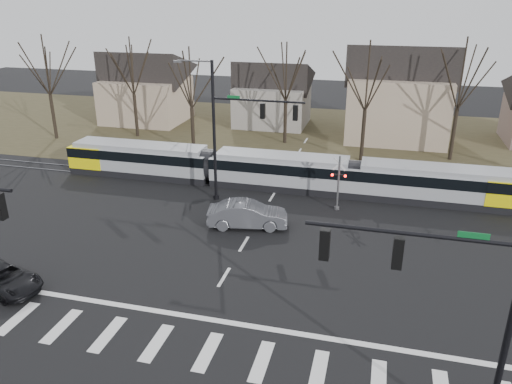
% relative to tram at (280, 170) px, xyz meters
% --- Properties ---
extents(ground, '(140.00, 140.00, 0.00)m').
position_rel_tram_xyz_m(ground, '(-0.11, -16.00, -1.49)').
color(ground, black).
extents(grass_verge, '(140.00, 28.00, 0.01)m').
position_rel_tram_xyz_m(grass_verge, '(-0.11, 16.00, -1.48)').
color(grass_verge, '#38331E').
rests_on(grass_verge, ground).
extents(crosswalk, '(27.00, 2.60, 0.01)m').
position_rel_tram_xyz_m(crosswalk, '(-0.11, -20.00, -1.48)').
color(crosswalk, silver).
rests_on(crosswalk, ground).
extents(stop_line, '(28.00, 0.35, 0.01)m').
position_rel_tram_xyz_m(stop_line, '(-0.11, -17.80, -1.48)').
color(stop_line, silver).
rests_on(stop_line, ground).
extents(lane_dashes, '(0.18, 30.00, 0.01)m').
position_rel_tram_xyz_m(lane_dashes, '(-0.11, -0.00, -1.48)').
color(lane_dashes, silver).
rests_on(lane_dashes, ground).
extents(rail_pair, '(90.00, 1.52, 0.06)m').
position_rel_tram_xyz_m(rail_pair, '(-0.11, -0.20, -1.46)').
color(rail_pair, '#59595E').
rests_on(rail_pair, ground).
extents(tram, '(35.97, 2.67, 2.73)m').
position_rel_tram_xyz_m(tram, '(0.00, 0.00, 0.00)').
color(tram, gray).
rests_on(tram, ground).
extents(sedan, '(3.89, 5.95, 1.72)m').
position_rel_tram_xyz_m(sedan, '(-0.55, -7.53, -0.62)').
color(sedan, '#4E4F55').
rests_on(sedan, ground).
extents(suv, '(4.39, 5.62, 1.27)m').
position_rel_tram_xyz_m(suv, '(-10.89, -17.96, -0.85)').
color(suv, black).
rests_on(suv, ground).
extents(signal_pole_near_right, '(6.72, 0.44, 8.00)m').
position_rel_tram_xyz_m(signal_pole_near_right, '(10.00, -22.00, 3.68)').
color(signal_pole_near_right, black).
rests_on(signal_pole_near_right, ground).
extents(signal_pole_far, '(9.28, 0.44, 10.20)m').
position_rel_tram_xyz_m(signal_pole_far, '(-2.52, -3.50, 4.21)').
color(signal_pole_far, black).
rests_on(signal_pole_far, ground).
extents(rail_crossing_signal, '(1.08, 0.36, 4.00)m').
position_rel_tram_xyz_m(rail_crossing_signal, '(4.89, -3.21, 0.40)').
color(rail_crossing_signal, '#59595B').
rests_on(rail_crossing_signal, ground).
extents(tree_row, '(59.20, 7.20, 10.00)m').
position_rel_tram_xyz_m(tree_row, '(1.89, 10.00, 3.51)').
color(tree_row, black).
rests_on(tree_row, ground).
extents(house_a, '(9.72, 8.64, 8.60)m').
position_rel_tram_xyz_m(house_a, '(-20.11, 18.00, 2.98)').
color(house_a, tan).
rests_on(house_a, ground).
extents(house_b, '(8.64, 7.56, 7.65)m').
position_rel_tram_xyz_m(house_b, '(-5.11, 20.00, 2.48)').
color(house_b, gray).
rests_on(house_b, ground).
extents(house_c, '(10.80, 8.64, 10.10)m').
position_rel_tram_xyz_m(house_c, '(8.89, 17.00, 3.75)').
color(house_c, tan).
rests_on(house_c, ground).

